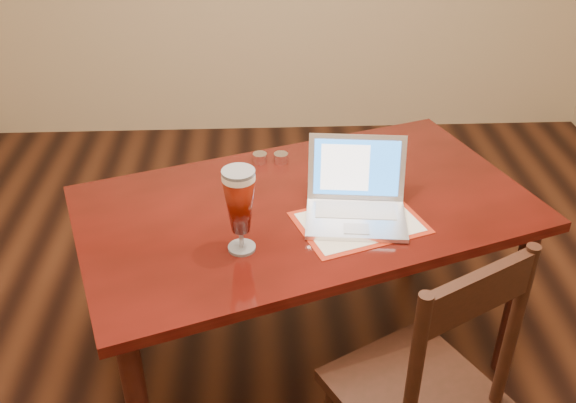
{
  "coord_description": "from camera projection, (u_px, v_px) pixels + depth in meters",
  "views": [
    {
      "loc": [
        -0.11,
        -1.85,
        2.11
      ],
      "look_at": [
        -0.02,
        0.21,
        0.8
      ],
      "focal_mm": 40.0,
      "sensor_mm": 36.0,
      "label": 1
    }
  ],
  "objects": [
    {
      "name": "dining_chair",
      "position": [
        421.0,
        390.0,
        2.03
      ],
      "size": [
        0.62,
        0.61,
        1.1
      ],
      "rotation": [
        0.0,
        0.0,
        0.5
      ],
      "color": "black",
      "rests_on": "ground"
    },
    {
      "name": "dining_table",
      "position": [
        306.0,
        224.0,
        2.47
      ],
      "size": [
        1.91,
        1.46,
        1.1
      ],
      "rotation": [
        0.0,
        0.0,
        0.34
      ],
      "color": "#480D09",
      "rests_on": "ground"
    },
    {
      "name": "ground",
      "position": [
        294.0,
        388.0,
        2.69
      ],
      "size": [
        5.0,
        5.0,
        0.0
      ],
      "primitive_type": "plane",
      "color": "black",
      "rests_on": "ground"
    }
  ]
}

